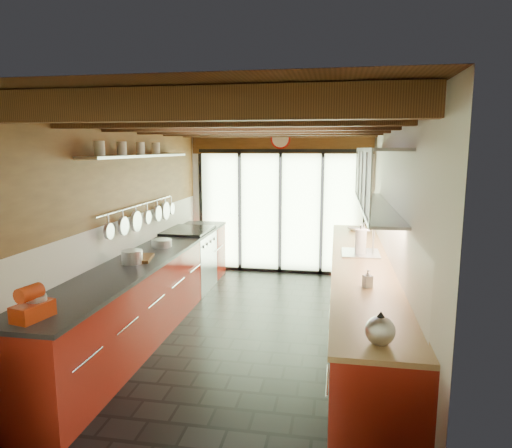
% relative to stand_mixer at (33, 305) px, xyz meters
% --- Properties ---
extents(ground, '(5.50, 5.50, 0.00)m').
position_rel_stand_mixer_xyz_m(ground, '(1.27, 2.24, -1.03)').
color(ground, black).
rests_on(ground, ground).
extents(room_shell, '(5.50, 5.50, 5.50)m').
position_rel_stand_mixer_xyz_m(room_shell, '(1.27, 2.24, 0.63)').
color(room_shell, silver).
rests_on(room_shell, ground).
extents(ceiling_beams, '(3.14, 5.06, 4.90)m').
position_rel_stand_mixer_xyz_m(ceiling_beams, '(1.27, 2.62, 1.44)').
color(ceiling_beams, '#593316').
rests_on(ceiling_beams, ground).
extents(glass_door, '(2.95, 0.10, 2.90)m').
position_rel_stand_mixer_xyz_m(glass_door, '(1.27, 4.94, 0.63)').
color(glass_door, '#C6EAAD').
rests_on(glass_door, ground).
extents(left_counter, '(0.68, 5.00, 0.92)m').
position_rel_stand_mixer_xyz_m(left_counter, '(-0.01, 2.24, -0.57)').
color(left_counter, maroon).
rests_on(left_counter, ground).
extents(range_stove, '(0.66, 0.90, 0.97)m').
position_rel_stand_mixer_xyz_m(range_stove, '(-0.01, 3.69, -0.56)').
color(range_stove, silver).
rests_on(range_stove, ground).
extents(right_counter, '(0.68, 5.00, 0.92)m').
position_rel_stand_mixer_xyz_m(right_counter, '(2.54, 2.24, -0.57)').
color(right_counter, maroon).
rests_on(right_counter, ground).
extents(sink_assembly, '(0.45, 0.52, 0.43)m').
position_rel_stand_mixer_xyz_m(sink_assembly, '(2.56, 2.64, -0.07)').
color(sink_assembly, silver).
rests_on(sink_assembly, right_counter).
extents(upper_cabinets_right, '(0.34, 3.00, 3.00)m').
position_rel_stand_mixer_xyz_m(upper_cabinets_right, '(2.70, 2.54, 0.82)').
color(upper_cabinets_right, silver).
rests_on(upper_cabinets_right, ground).
extents(left_wall_fixtures, '(0.28, 2.60, 0.96)m').
position_rel_stand_mixer_xyz_m(left_wall_fixtures, '(-0.20, 2.53, 0.76)').
color(left_wall_fixtures, silver).
rests_on(left_wall_fixtures, ground).
extents(stand_mixer, '(0.23, 0.32, 0.27)m').
position_rel_stand_mixer_xyz_m(stand_mixer, '(0.00, 0.00, 0.00)').
color(stand_mixer, red).
rests_on(stand_mixer, left_counter).
extents(pot_large, '(0.25, 0.25, 0.15)m').
position_rel_stand_mixer_xyz_m(pot_large, '(0.00, 1.70, -0.03)').
color(pot_large, silver).
rests_on(pot_large, left_counter).
extents(pot_small, '(0.35, 0.35, 0.10)m').
position_rel_stand_mixer_xyz_m(pot_small, '(0.00, 2.58, -0.06)').
color(pot_small, silver).
rests_on(pot_small, left_counter).
extents(cutting_board, '(0.37, 0.45, 0.03)m').
position_rel_stand_mixer_xyz_m(cutting_board, '(0.00, 1.88, -0.09)').
color(cutting_board, brown).
rests_on(cutting_board, left_counter).
extents(kettle, '(0.26, 0.28, 0.23)m').
position_rel_stand_mixer_xyz_m(kettle, '(2.54, -0.01, -0.00)').
color(kettle, silver).
rests_on(kettle, right_counter).
extents(paper_towel, '(0.17, 0.17, 0.36)m').
position_rel_stand_mixer_xyz_m(paper_towel, '(2.54, 2.61, 0.05)').
color(paper_towel, white).
rests_on(paper_towel, right_counter).
extents(soap_bottle, '(0.10, 0.10, 0.17)m').
position_rel_stand_mixer_xyz_m(soap_bottle, '(2.54, 1.25, -0.02)').
color(soap_bottle, silver).
rests_on(soap_bottle, right_counter).
extents(bowl, '(0.29, 0.29, 0.06)m').
position_rel_stand_mixer_xyz_m(bowl, '(2.54, 4.23, -0.08)').
color(bowl, silver).
rests_on(bowl, right_counter).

